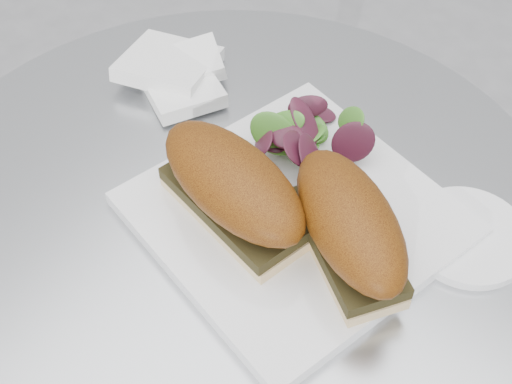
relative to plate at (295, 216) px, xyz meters
The scene contains 7 objects.
table 0.26m from the plate, 145.36° to the right, with size 0.70×0.70×0.73m.
plate is the anchor object (origin of this frame).
sandwich_left 0.08m from the plate, 137.15° to the right, with size 0.19×0.12×0.08m.
sandwich_right 0.08m from the plate, 12.41° to the right, with size 0.18×0.16×0.08m.
salad 0.09m from the plate, 117.19° to the left, with size 0.10×0.10×0.05m, color #409230, non-canonical shape.
napkin 0.24m from the plate, 160.21° to the left, with size 0.14×0.14×0.02m, color white, non-canonical shape.
saucer 0.17m from the plate, 29.03° to the left, with size 0.12×0.12×0.01m, color white.
Camera 1 is at (0.29, -0.34, 1.29)m, focal length 50.00 mm.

